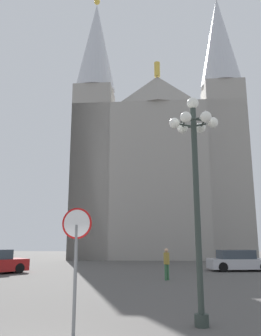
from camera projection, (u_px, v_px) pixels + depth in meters
The scene contains 5 objects.
cathedral at pixel (159, 169), 42.28m from camera, with size 20.47×13.62×33.32m.
stop_sign at pixel (76, 245), 7.92m from camera, with size 0.73×0.15×2.86m.
street_lamp at pixel (195, 170), 9.13m from camera, with size 1.36×1.22×6.07m.
parked_car_near_silver at pixel (238, 261), 23.47m from camera, with size 4.37×2.18×1.43m.
pedestrian_walking at pixel (167, 261), 18.17m from camera, with size 0.32×0.32×1.66m.
Camera 1 is at (2.37, -5.99, 2.10)m, focal length 35.98 mm.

